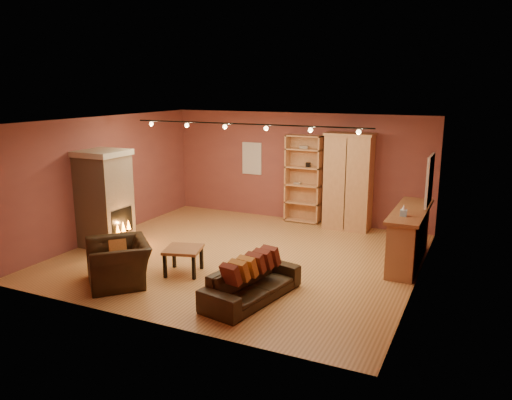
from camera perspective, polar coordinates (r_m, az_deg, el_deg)
The scene contains 16 objects.
floor at distance 10.48m, azimuth -1.67°, elevation -6.40°, with size 7.00×7.00×0.00m, color #A7703B.
ceiling at distance 9.91m, azimuth -1.78°, elevation 9.06°, with size 7.00×7.00×0.00m, color #57351B.
back_wall at distance 13.04m, azimuth 4.75°, elevation 3.77°, with size 7.00×0.02×2.80m, color brown.
left_wall at distance 12.07m, azimuth -16.74°, elevation 2.52°, with size 0.02×6.50×2.80m, color brown.
right_wall at distance 9.11m, azimuth 18.33°, elevation -0.87°, with size 0.02×6.50×2.80m, color brown.
fireplace at distance 11.39m, azimuth -16.90°, elevation 0.17°, with size 1.01×0.98×2.12m.
back_window at distance 13.50m, azimuth -0.46°, elevation 4.78°, with size 0.56×0.04×0.86m, color silver.
bookcase at distance 12.89m, azimuth 5.51°, elevation 2.51°, with size 0.92×0.36×2.26m.
armoire at distance 12.36m, azimuth 10.53°, elevation 2.10°, with size 1.16×0.66×2.37m.
bar_counter at distance 10.34m, azimuth 17.06°, elevation -3.99°, with size 0.62×2.32×1.11m.
tissue_box at distance 9.63m, azimuth 16.52°, elevation -1.26°, with size 0.11×0.11×0.21m.
right_window at distance 10.43m, azimuth 19.23°, elevation 2.16°, with size 0.05×0.90×1.00m, color silver.
loveseat at distance 8.32m, azimuth -0.49°, elevation -8.77°, with size 0.92×2.00×0.79m.
armchair at distance 9.27m, azimuth -15.47°, elevation -6.13°, with size 1.39×1.37×1.03m.
coffee_table at distance 9.51m, azimuth -8.31°, elevation -5.87°, with size 0.82×0.82×0.50m.
track_rail at distance 10.10m, azimuth -1.25°, elevation 8.49°, with size 5.20×0.09×0.13m.
Camera 1 is at (4.47, -8.82, 3.48)m, focal length 35.00 mm.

